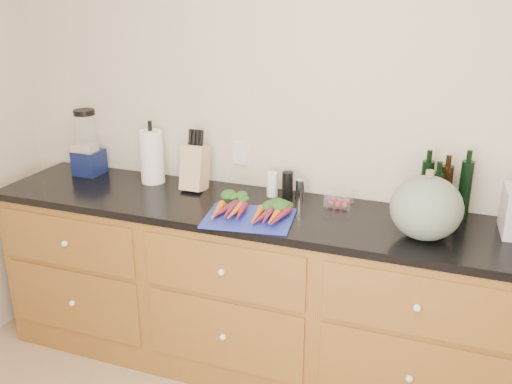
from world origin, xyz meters
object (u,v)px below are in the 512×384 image
at_px(knife_block, 195,168).
at_px(paper_towel, 152,157).
at_px(carrots, 252,209).
at_px(blender_appliance, 87,146).
at_px(squash, 426,208).
at_px(tomato_box, 339,200).
at_px(cutting_board, 249,218).

bearing_deg(knife_block, paper_towel, 175.88).
xyz_separation_m(carrots, blender_appliance, (-1.14, 0.27, 0.14)).
xyz_separation_m(carrots, squash, (0.80, 0.03, 0.11)).
bearing_deg(blender_appliance, paper_towel, 0.28).
relative_size(carrots, knife_block, 1.58).
height_order(paper_towel, knife_block, paper_towel).
height_order(blender_appliance, paper_towel, blender_appliance).
relative_size(carrots, paper_towel, 1.29).
distance_m(carrots, blender_appliance, 1.18).
distance_m(paper_towel, tomato_box, 1.08).
bearing_deg(tomato_box, squash, -29.93).
bearing_deg(cutting_board, paper_towel, 155.74).
distance_m(carrots, squash, 0.81).
bearing_deg(cutting_board, tomato_box, 42.41).
bearing_deg(blender_appliance, squash, -7.08).
relative_size(carrots, blender_appliance, 1.00).
bearing_deg(carrots, blender_appliance, 166.46).
bearing_deg(blender_appliance, cutting_board, -15.59).
xyz_separation_m(paper_towel, tomato_box, (1.07, 0.01, -0.12)).
bearing_deg(squash, cutting_board, -174.52).
xyz_separation_m(cutting_board, knife_block, (-0.43, 0.30, 0.12)).
xyz_separation_m(knife_block, tomato_box, (0.79, 0.03, -0.09)).
distance_m(blender_appliance, tomato_box, 1.51).
xyz_separation_m(cutting_board, blender_appliance, (-1.14, 0.32, 0.16)).
relative_size(cutting_board, paper_towel, 1.39).
height_order(cutting_board, squash, squash).
height_order(carrots, knife_block, knife_block).
relative_size(cutting_board, tomato_box, 3.17).
bearing_deg(blender_appliance, tomato_box, 0.46).
relative_size(squash, paper_towel, 1.05).
height_order(knife_block, tomato_box, knife_block).
bearing_deg(paper_towel, carrots, -21.27).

